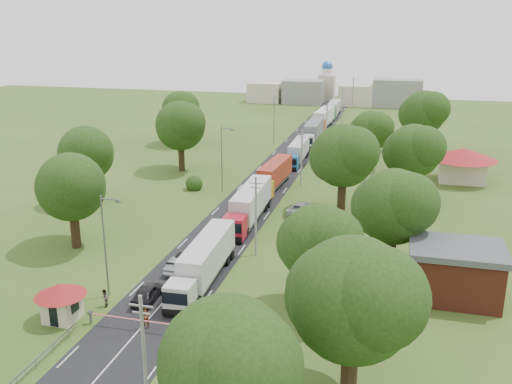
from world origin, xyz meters
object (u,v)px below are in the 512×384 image
(pedestrian_near, at_px, (146,318))
(guard_booth, at_px, (61,297))
(car_lane_front, at_px, (148,293))
(info_sign, at_px, (314,148))
(car_lane_mid, at_px, (180,264))
(boom_barrier, at_px, (123,319))
(truck_0, at_px, (204,261))

(pedestrian_near, bearing_deg, guard_booth, 166.01)
(car_lane_front, distance_m, pedestrian_near, 4.91)
(info_sign, bearing_deg, guard_booth, -101.68)
(car_lane_front, height_order, car_lane_mid, car_lane_front)
(car_lane_mid, distance_m, pedestrian_near, 11.53)
(boom_barrier, relative_size, car_lane_front, 1.99)
(info_sign, relative_size, car_lane_mid, 0.90)
(boom_barrier, distance_m, pedestrian_near, 1.90)
(car_lane_front, bearing_deg, car_lane_mid, -96.08)
(car_lane_front, bearing_deg, guard_booth, 38.35)
(info_sign, distance_m, pedestrian_near, 59.72)
(guard_booth, distance_m, car_lane_front, 7.72)
(car_lane_mid, bearing_deg, truck_0, 155.62)
(guard_booth, height_order, truck_0, truck_0)
(boom_barrier, xyz_separation_m, car_lane_front, (-0.13, 5.00, -0.10))
(truck_0, relative_size, car_lane_mid, 3.27)
(guard_booth, height_order, car_lane_front, guard_booth)
(guard_booth, bearing_deg, pedestrian_near, 3.74)
(boom_barrier, height_order, car_lane_mid, car_lane_mid)
(info_sign, relative_size, car_lane_front, 0.89)
(info_sign, xyz_separation_m, truck_0, (-2.95, -49.78, -0.81))
(boom_barrier, xyz_separation_m, info_sign, (6.56, 60.00, 2.11))
(boom_barrier, bearing_deg, car_lane_mid, 88.74)
(info_sign, relative_size, truck_0, 0.27)
(boom_barrier, bearing_deg, car_lane_front, 91.48)
(car_lane_front, bearing_deg, truck_0, -128.44)
(info_sign, height_order, car_lane_front, info_sign)
(pedestrian_near, bearing_deg, car_lane_mid, 80.10)
(boom_barrier, height_order, car_lane_front, car_lane_front)
(truck_0, bearing_deg, guard_booth, -132.75)
(boom_barrier, relative_size, info_sign, 2.25)
(guard_booth, xyz_separation_m, pedestrian_near, (7.67, 0.50, -1.23))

